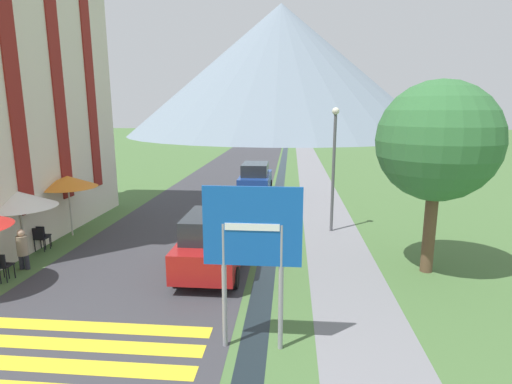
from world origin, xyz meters
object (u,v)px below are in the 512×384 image
(parked_car_far, at_px, (255,178))
(streetlamp, at_px, (334,159))
(parked_car_near, at_px, (213,242))
(tree_by_path, at_px, (438,142))
(road_sign, at_px, (252,242))
(cafe_chair_far_right, at_px, (41,235))
(cafe_chair_far_left, at_px, (40,237))
(cafe_umbrella_middle_white, at_px, (19,199))
(cafe_chair_near_left, at_px, (2,264))
(person_seated_near, at_px, (22,247))
(cafe_umbrella_rear_orange, at_px, (68,182))

(parked_car_far, relative_size, streetlamp, 0.83)
(parked_car_far, height_order, streetlamp, streetlamp)
(parked_car_near, xyz_separation_m, tree_by_path, (6.48, 0.53, 3.03))
(road_sign, distance_m, tree_by_path, 6.81)
(cafe_chair_far_right, height_order, streetlamp, streetlamp)
(cafe_chair_far_left, relative_size, cafe_umbrella_middle_white, 0.37)
(streetlamp, bearing_deg, parked_car_far, 118.09)
(cafe_chair_far_right, bearing_deg, parked_car_near, 14.15)
(cafe_chair_far_right, bearing_deg, road_sign, -7.13)
(cafe_chair_near_left, bearing_deg, streetlamp, 23.31)
(road_sign, height_order, parked_car_near, road_sign)
(person_seated_near, bearing_deg, cafe_umbrella_middle_white, 123.18)
(parked_car_near, bearing_deg, cafe_chair_far_right, 167.75)
(parked_car_far, bearing_deg, cafe_chair_near_left, -115.71)
(cafe_chair_near_left, relative_size, cafe_umbrella_rear_orange, 0.36)
(cafe_chair_far_left, relative_size, cafe_umbrella_rear_orange, 0.36)
(cafe_chair_far_right, relative_size, streetlamp, 0.17)
(road_sign, bearing_deg, cafe_umbrella_rear_orange, 138.53)
(cafe_chair_near_left, xyz_separation_m, streetlamp, (9.85, 5.77, 2.42))
(parked_car_near, height_order, cafe_chair_far_right, parked_car_near)
(parked_car_near, xyz_separation_m, cafe_umbrella_middle_white, (-6.46, 0.55, 1.08))
(tree_by_path, bearing_deg, cafe_chair_near_left, -171.55)
(cafe_chair_far_left, height_order, cafe_umbrella_rear_orange, cafe_umbrella_rear_orange)
(road_sign, height_order, cafe_umbrella_middle_white, road_sign)
(parked_car_far, relative_size, tree_by_path, 0.72)
(parked_car_near, bearing_deg, cafe_chair_far_left, 169.42)
(road_sign, bearing_deg, parked_car_far, 94.89)
(parked_car_near, relative_size, cafe_chair_far_left, 4.51)
(road_sign, relative_size, cafe_chair_near_left, 4.01)
(cafe_chair_far_left, bearing_deg, road_sign, -31.39)
(person_seated_near, distance_m, streetlamp, 11.19)
(cafe_chair_far_left, distance_m, cafe_umbrella_rear_orange, 2.41)
(road_sign, distance_m, cafe_umbrella_middle_white, 9.20)
(road_sign, xyz_separation_m, cafe_chair_near_left, (-7.44, 2.61, -1.78))
(cafe_umbrella_middle_white, bearing_deg, tree_by_path, -0.09)
(cafe_chair_near_left, height_order, tree_by_path, tree_by_path)
(streetlamp, bearing_deg, cafe_umbrella_middle_white, -159.47)
(cafe_chair_far_left, bearing_deg, cafe_umbrella_rear_orange, 86.79)
(cafe_chair_far_left, bearing_deg, person_seated_near, -71.84)
(road_sign, xyz_separation_m, cafe_umbrella_rear_orange, (-7.76, 6.86, -0.15))
(road_sign, bearing_deg, cafe_chair_near_left, 160.71)
(road_sign, relative_size, person_seated_near, 2.67)
(cafe_chair_far_right, bearing_deg, cafe_chair_far_left, -39.29)
(cafe_chair_far_right, xyz_separation_m, cafe_umbrella_rear_orange, (0.24, 1.56, 1.63))
(parked_car_near, distance_m, streetlamp, 6.32)
(cafe_chair_far_left, xyz_separation_m, cafe_umbrella_rear_orange, (0.14, 1.77, 1.63))
(cafe_umbrella_middle_white, height_order, person_seated_near, cafe_umbrella_middle_white)
(cafe_chair_far_left, xyz_separation_m, cafe_umbrella_middle_white, (-0.15, -0.63, 1.47))
(cafe_chair_far_right, relative_size, person_seated_near, 0.67)
(parked_car_near, height_order, cafe_chair_far_left, parked_car_near)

